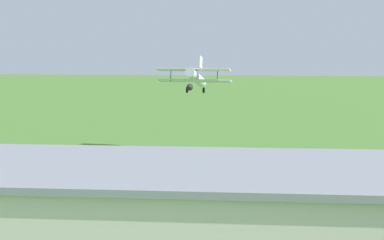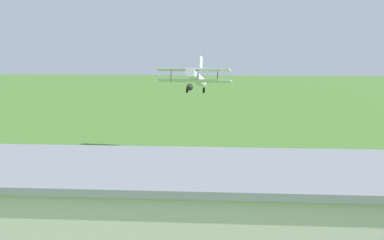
{
  "view_description": "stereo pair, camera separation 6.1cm",
  "coord_description": "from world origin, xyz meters",
  "px_view_note": "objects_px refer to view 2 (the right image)",
  "views": [
    {
      "loc": [
        -9.27,
        73.09,
        11.93
      ],
      "look_at": [
        -2.97,
        15.17,
        5.29
      ],
      "focal_mm": 59.76,
      "sensor_mm": 36.0,
      "label": 1
    },
    {
      "loc": [
        -9.33,
        73.09,
        11.93
      ],
      "look_at": [
        -2.97,
        15.17,
        5.29
      ],
      "focal_mm": 59.76,
      "sensor_mm": 36.0,
      "label": 2
    }
  ],
  "objects_px": {
    "person_walking_on_apron": "(3,204)",
    "hangar": "(167,220)",
    "person_crossing_taxiway": "(357,191)",
    "biplane": "(195,77)",
    "person_by_parked_cars": "(309,195)",
    "person_near_hangar_door": "(76,194)"
  },
  "relations": [
    {
      "from": "person_walking_on_apron",
      "to": "hangar",
      "type": "bearing_deg",
      "value": 141.76
    },
    {
      "from": "person_walking_on_apron",
      "to": "person_crossing_taxiway",
      "type": "bearing_deg",
      "value": -164.66
    },
    {
      "from": "hangar",
      "to": "person_crossing_taxiway",
      "type": "xyz_separation_m",
      "value": [
        -12.36,
        -17.61,
        -2.18
      ]
    },
    {
      "from": "hangar",
      "to": "person_crossing_taxiway",
      "type": "height_order",
      "value": "hangar"
    },
    {
      "from": "biplane",
      "to": "person_walking_on_apron",
      "type": "xyz_separation_m",
      "value": [
        10.9,
        27.85,
        -7.82
      ]
    },
    {
      "from": "hangar",
      "to": "biplane",
      "type": "xyz_separation_m",
      "value": [
        2.48,
        -38.39,
        5.69
      ]
    },
    {
      "from": "person_walking_on_apron",
      "to": "person_by_parked_cars",
      "type": "bearing_deg",
      "value": -167.48
    },
    {
      "from": "biplane",
      "to": "person_near_hangar_door",
      "type": "relative_size",
      "value": 5.52
    },
    {
      "from": "person_by_parked_cars",
      "to": "person_walking_on_apron",
      "type": "distance_m",
      "value": 22.4
    },
    {
      "from": "biplane",
      "to": "person_walking_on_apron",
      "type": "relative_size",
      "value": 5.13
    },
    {
      "from": "person_crossing_taxiway",
      "to": "person_near_hangar_door",
      "type": "bearing_deg",
      "value": 8.7
    },
    {
      "from": "person_near_hangar_door",
      "to": "person_by_parked_cars",
      "type": "bearing_deg",
      "value": -176.46
    },
    {
      "from": "hangar",
      "to": "person_by_parked_cars",
      "type": "distance_m",
      "value": 17.7
    },
    {
      "from": "hangar",
      "to": "biplane",
      "type": "relative_size",
      "value": 3.73
    },
    {
      "from": "person_near_hangar_door",
      "to": "person_crossing_taxiway",
      "type": "bearing_deg",
      "value": -171.3
    },
    {
      "from": "person_near_hangar_door",
      "to": "person_walking_on_apron",
      "type": "height_order",
      "value": "person_walking_on_apron"
    },
    {
      "from": "person_crossing_taxiway",
      "to": "person_near_hangar_door",
      "type": "xyz_separation_m",
      "value": [
        21.56,
        3.3,
        -0.02
      ]
    },
    {
      "from": "biplane",
      "to": "person_near_hangar_door",
      "type": "xyz_separation_m",
      "value": [
        6.72,
        24.08,
        -7.89
      ]
    },
    {
      "from": "hangar",
      "to": "person_walking_on_apron",
      "type": "height_order",
      "value": "hangar"
    },
    {
      "from": "person_near_hangar_door",
      "to": "person_by_parked_cars",
      "type": "distance_m",
      "value": 17.72
    },
    {
      "from": "person_crossing_taxiway",
      "to": "hangar",
      "type": "bearing_deg",
      "value": 54.93
    },
    {
      "from": "person_by_parked_cars",
      "to": "person_walking_on_apron",
      "type": "height_order",
      "value": "person_by_parked_cars"
    }
  ]
}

